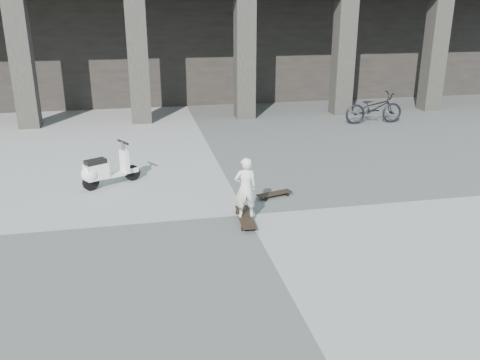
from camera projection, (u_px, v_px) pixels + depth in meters
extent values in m
plane|color=#525250|center=(247.00, 215.00, 9.75)|extent=(90.00, 90.00, 0.00)
cube|color=black|center=(177.00, 23.00, 21.69)|extent=(28.00, 6.00, 6.00)
cube|color=#2A2923|center=(22.00, 65.00, 15.92)|extent=(0.65, 0.65, 4.00)
cube|color=#2A2923|center=(138.00, 62.00, 16.60)|extent=(0.65, 0.65, 4.00)
cube|color=#2A2923|center=(245.00, 60.00, 17.28)|extent=(0.65, 0.65, 4.00)
cube|color=#2A2923|center=(343.00, 57.00, 17.96)|extent=(0.65, 0.65, 4.00)
cube|color=#2A2923|center=(435.00, 55.00, 18.64)|extent=(0.65, 0.65, 4.00)
cube|color=black|center=(245.00, 217.00, 9.42)|extent=(0.32, 1.10, 0.02)
cube|color=#B2B2B7|center=(243.00, 211.00, 9.79)|extent=(0.23, 0.07, 0.03)
cube|color=#B2B2B7|center=(249.00, 228.00, 9.08)|extent=(0.23, 0.07, 0.03)
cylinder|color=black|center=(237.00, 212.00, 9.78)|extent=(0.04, 0.08, 0.08)
cylinder|color=black|center=(248.00, 211.00, 9.81)|extent=(0.04, 0.08, 0.08)
cylinder|color=black|center=(242.00, 228.00, 9.07)|extent=(0.04, 0.08, 0.08)
cylinder|color=black|center=(255.00, 228.00, 9.10)|extent=(0.04, 0.08, 0.08)
cube|color=black|center=(274.00, 193.00, 10.61)|extent=(0.80, 0.41, 0.02)
cube|color=#B2B2B7|center=(285.00, 193.00, 10.75)|extent=(0.10, 0.18, 0.03)
cube|color=#B2B2B7|center=(263.00, 197.00, 10.51)|extent=(0.10, 0.18, 0.03)
cylinder|color=black|center=(283.00, 192.00, 10.82)|extent=(0.07, 0.05, 0.07)
cylinder|color=black|center=(287.00, 195.00, 10.68)|extent=(0.07, 0.05, 0.07)
cylinder|color=black|center=(261.00, 196.00, 10.58)|extent=(0.07, 0.05, 0.07)
cylinder|color=black|center=(265.00, 199.00, 10.44)|extent=(0.07, 0.05, 0.07)
imported|color=silver|center=(246.00, 188.00, 9.23)|extent=(0.42, 0.28, 1.13)
cylinder|color=black|center=(133.00, 173.00, 11.58)|extent=(0.36, 0.25, 0.36)
cylinder|color=black|center=(91.00, 183.00, 10.96)|extent=(0.36, 0.25, 0.36)
cube|color=white|center=(113.00, 175.00, 11.27)|extent=(0.58, 0.46, 0.06)
cube|color=white|center=(96.00, 171.00, 10.98)|extent=(0.57, 0.48, 0.34)
sphere|color=white|center=(90.00, 174.00, 10.90)|extent=(0.37, 0.37, 0.37)
cube|color=black|center=(95.00, 162.00, 10.91)|extent=(0.50, 0.42, 0.09)
cube|color=white|center=(124.00, 161.00, 11.37)|extent=(0.22, 0.31, 0.52)
cube|color=white|center=(132.00, 170.00, 11.56)|extent=(0.29, 0.24, 0.11)
cylinder|color=#B2B2B7|center=(123.00, 147.00, 11.26)|extent=(0.11, 0.11, 0.27)
cylinder|color=black|center=(123.00, 142.00, 11.22)|extent=(0.26, 0.42, 0.05)
sphere|color=white|center=(126.00, 151.00, 11.33)|extent=(0.11, 0.11, 0.11)
imported|color=black|center=(374.00, 108.00, 16.92)|extent=(1.99, 0.73, 1.03)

